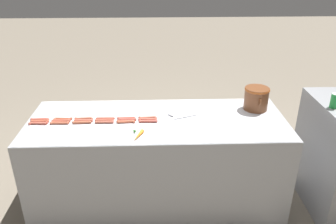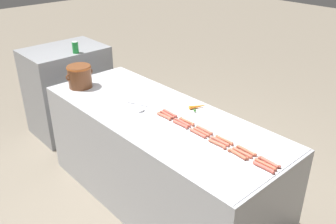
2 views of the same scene
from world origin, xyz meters
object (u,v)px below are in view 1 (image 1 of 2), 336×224
Objects in this scene: hot_dog_2 at (84,119)px; hot_dog_15 at (104,122)px; hot_dog_9 at (104,120)px; hot_dog_4 at (126,118)px; soda_can at (334,101)px; hot_dog_1 at (63,119)px; hot_dog_5 at (148,118)px; hot_dog_14 at (82,122)px; hot_dog_0 at (40,119)px; bean_pot at (256,97)px; hot_dog_16 at (126,122)px; hot_dog_6 at (40,121)px; hot_dog_12 at (38,123)px; hot_dog_11 at (147,119)px; hot_dog_10 at (127,120)px; hot_dog_7 at (61,121)px; hot_dog_8 at (83,121)px; hot_dog_17 at (148,121)px; hot_dog_3 at (105,118)px; serving_spoon at (176,115)px; hot_dog_13 at (59,123)px.

hot_dog_2 is 1.00× the size of hot_dog_15.
hot_dog_2 is 1.00× the size of hot_dog_9.
soda_can is (0.12, 1.76, 0.19)m from hot_dog_4.
hot_dog_1 is 0.74m from hot_dog_5.
hot_dog_0 is at bearing -100.61° from hot_dog_14.
bean_pot is at bearing 98.33° from hot_dog_4.
soda_can is at bearing 88.44° from hot_dog_16.
hot_dog_6 is 0.04m from hot_dog_12.
hot_dog_11 is at bearing 92.44° from hot_dog_12.
hot_dog_1 and hot_dog_10 have the same top height.
hot_dog_7 is 1.00× the size of hot_dog_8.
hot_dog_11 is at bearing 95.96° from hot_dog_15.
hot_dog_17 is (0.04, 0.01, 0.00)m from hot_dog_11.
hot_dog_3 is 0.56m from hot_dog_12.
hot_dog_16 is at bearing 84.80° from hot_dog_8.
hot_dog_12 is at bearing -89.77° from hot_dog_17.
hot_dog_4 is at bearing -109.05° from hot_dog_17.
bean_pot reaches higher than hot_dog_11.
hot_dog_17 is at bearing 87.83° from hot_dog_6.
hot_dog_10 is 1.00× the size of hot_dog_11.
hot_dog_1 is 0.62× the size of serving_spoon.
serving_spoon is 2.11× the size of soda_can.
hot_dog_15 is (0.07, 0.37, 0.00)m from hot_dog_1.
hot_dog_8 is 0.55m from hot_dog_11.
hot_dog_9 and hot_dog_13 have the same top height.
soda_can is (0.12, 2.51, 0.19)m from hot_dog_0.
hot_dog_5 is 0.75m from hot_dog_13.
soda_can reaches higher than hot_dog_15.
hot_dog_2 and hot_dog_11 have the same top height.
hot_dog_8 is at bearing 84.50° from hot_dog_0.
soda_can reaches higher than hot_dog_2.
hot_dog_0 and hot_dog_2 have the same top height.
hot_dog_11 and hot_dog_13 have the same top height.
hot_dog_11 is 0.62× the size of serving_spoon.
hot_dog_11 is at bearing -170.15° from hot_dog_17.
hot_dog_13 is (0.04, -0.00, 0.00)m from hot_dog_7.
hot_dog_11 is 1.02m from bean_pot.
hot_dog_0 is at bearing -100.27° from hot_dog_7.
hot_dog_14 is at bearing -90.39° from hot_dog_15.
hot_dog_7 is at bearing -85.11° from hot_dog_3.
bean_pot is (-0.17, 1.37, 0.10)m from hot_dog_3.
hot_dog_11 and hot_dog_12 have the same top height.
hot_dog_7 is 0.75m from hot_dog_17.
hot_dog_1 is 0.19m from hot_dog_14.
hot_dog_15 is (0.03, 0.18, 0.00)m from hot_dog_8.
hot_dog_4 is 0.20m from hot_dog_15.
hot_dog_1 and hot_dog_7 have the same top height.
hot_dog_9 is 1.00× the size of hot_dog_10.
hot_dog_7 is at bearing -95.61° from hot_dog_15.
bean_pot is (-0.24, 0.99, 0.10)m from hot_dog_17.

